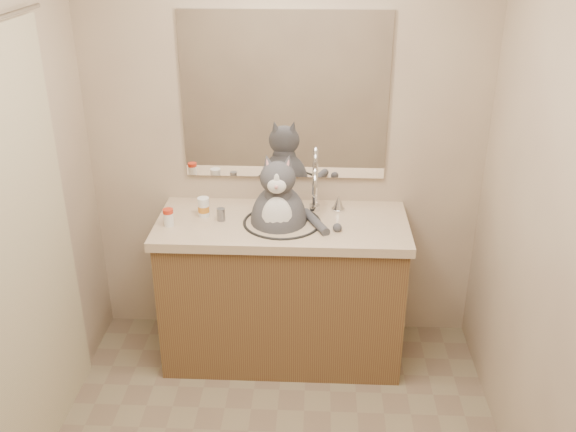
# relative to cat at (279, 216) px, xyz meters

# --- Properties ---
(room) EXTENTS (2.22, 2.52, 2.42)m
(room) POSITION_rel_cat_xyz_m (0.02, -0.95, 0.32)
(room) COLOR #7E7257
(room) RESTS_ON ground
(vanity) EXTENTS (1.34, 0.59, 1.12)m
(vanity) POSITION_rel_cat_xyz_m (0.02, 0.01, -0.44)
(vanity) COLOR brown
(vanity) RESTS_ON ground
(mirror) EXTENTS (1.10, 0.02, 0.90)m
(mirror) POSITION_rel_cat_xyz_m (0.02, 0.28, 0.57)
(mirror) COLOR white
(mirror) RESTS_ON room
(shower_curtain) EXTENTS (0.02, 1.30, 1.93)m
(shower_curtain) POSITION_rel_cat_xyz_m (-1.03, -0.85, 0.15)
(shower_curtain) COLOR #BAAC8C
(shower_curtain) RESTS_ON ground
(cat) EXTENTS (0.42, 0.34, 0.60)m
(cat) POSITION_rel_cat_xyz_m (0.00, 0.00, 0.00)
(cat) COLOR #46464B
(cat) RESTS_ON vanity
(pill_bottle_redcap) EXTENTS (0.07, 0.07, 0.09)m
(pill_bottle_redcap) POSITION_rel_cat_xyz_m (-0.57, -0.07, 0.01)
(pill_bottle_redcap) COLOR white
(pill_bottle_redcap) RESTS_ON vanity
(pill_bottle_orange) EXTENTS (0.07, 0.07, 0.11)m
(pill_bottle_orange) POSITION_rel_cat_xyz_m (-0.41, 0.05, 0.02)
(pill_bottle_orange) COLOR white
(pill_bottle_orange) RESTS_ON vanity
(grey_canister) EXTENTS (0.05, 0.05, 0.07)m
(grey_canister) POSITION_rel_cat_xyz_m (-0.31, 0.00, 0.00)
(grey_canister) COLOR slate
(grey_canister) RESTS_ON vanity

